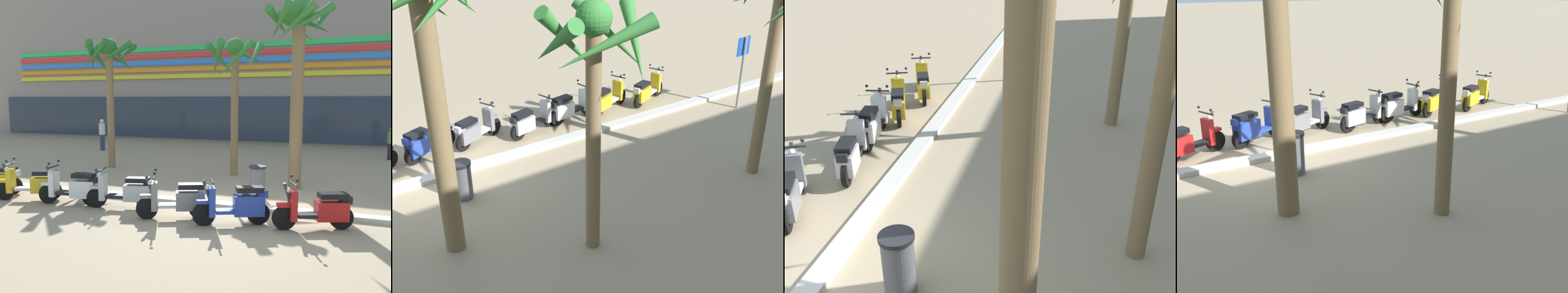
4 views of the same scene
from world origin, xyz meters
TOP-DOWN VIEW (x-y plane):
  - ground_plane at (0.00, 0.00)m, footprint 200.00×200.00m
  - curb_strip at (0.00, 0.05)m, footprint 60.00×0.36m
  - scooter_yellow_lead_nearest at (-7.61, -0.90)m, footprint 1.77×0.88m
  - scooter_yellow_mid_front at (-6.06, -1.03)m, footprint 1.77×0.87m
  - scooter_white_last_in_row at (-4.64, -1.09)m, footprint 1.78×0.62m
  - scooter_silver_mid_rear at (-3.15, -0.91)m, footprint 1.80×0.74m
  - scooter_grey_mid_centre at (-1.54, -1.24)m, footprint 1.66×0.88m
  - scooter_blue_gap_after_mid at (-0.12, -1.24)m, footprint 1.65×0.88m
  - scooter_red_tail_end at (1.62, -0.93)m, footprint 1.69×0.86m
  - litter_bin at (-0.17, 1.26)m, footprint 0.48×0.48m

SIDE VIEW (x-z plane):
  - ground_plane at x=0.00m, z-range 0.00..0.00m
  - curb_strip at x=0.00m, z-range 0.00..0.12m
  - scooter_yellow_lead_nearest at x=-7.61m, z-range -0.14..1.03m
  - scooter_red_tail_end at x=1.62m, z-range -0.14..1.03m
  - scooter_silver_mid_rear at x=-3.15m, z-range -0.08..0.97m
  - scooter_yellow_mid_front at x=-6.06m, z-range -0.14..1.04m
  - scooter_grey_mid_centre at x=-1.54m, z-range -0.13..1.04m
  - scooter_white_last_in_row at x=-4.64m, z-range -0.12..1.05m
  - scooter_blue_gap_after_mid at x=-0.12m, z-range -0.06..0.99m
  - litter_bin at x=-0.17m, z-range 0.01..0.96m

